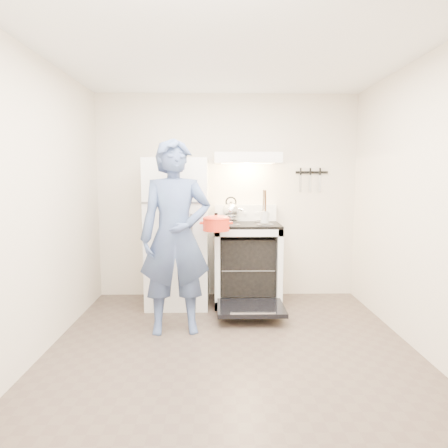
{
  "coord_description": "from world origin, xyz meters",
  "views": [
    {
      "loc": [
        -0.12,
        -3.17,
        1.49
      ],
      "look_at": [
        -0.05,
        1.0,
        1.0
      ],
      "focal_mm": 32.0,
      "sensor_mm": 36.0,
      "label": 1
    }
  ],
  "objects": [
    {
      "name": "dutch_oven",
      "position": [
        -0.13,
        0.96,
        1.0
      ],
      "size": [
        0.35,
        0.28,
        0.23
      ],
      "primitive_type": null,
      "color": "red",
      "rests_on": "person"
    },
    {
      "name": "back_wall",
      "position": [
        0.0,
        1.8,
        1.25
      ],
      "size": [
        3.2,
        0.02,
        2.5
      ],
      "primitive_type": "cube",
      "color": "beige",
      "rests_on": "ground"
    },
    {
      "name": "person",
      "position": [
        -0.52,
        0.58,
        0.92
      ],
      "size": [
        0.73,
        0.53,
        1.85
      ],
      "primitive_type": "imported",
      "rotation": [
        0.0,
        0.0,
        0.13
      ],
      "color": "navy",
      "rests_on": "floor"
    },
    {
      "name": "oven_rack",
      "position": [
        0.23,
        1.48,
        0.44
      ],
      "size": [
        0.6,
        0.52,
        0.01
      ],
      "primitive_type": "cube",
      "color": "slate",
      "rests_on": "stove_body"
    },
    {
      "name": "range_hood",
      "position": [
        0.23,
        1.55,
        1.71
      ],
      "size": [
        0.76,
        0.5,
        0.12
      ],
      "primitive_type": "cube",
      "color": "white",
      "rests_on": "back_wall"
    },
    {
      "name": "backsplash",
      "position": [
        0.23,
        1.76,
        1.05
      ],
      "size": [
        0.76,
        0.07,
        0.2
      ],
      "primitive_type": "cube",
      "color": "white",
      "rests_on": "cooktop"
    },
    {
      "name": "floor",
      "position": [
        0.0,
        0.0,
        0.0
      ],
      "size": [
        3.6,
        3.6,
        0.0
      ],
      "primitive_type": "plane",
      "color": "#4C4035",
      "rests_on": "ground"
    },
    {
      "name": "stove_body",
      "position": [
        0.23,
        1.48,
        0.46
      ],
      "size": [
        0.76,
        0.65,
        0.92
      ],
      "primitive_type": "cube",
      "color": "white",
      "rests_on": "floor"
    },
    {
      "name": "pizza_stone",
      "position": [
        0.14,
        1.54,
        0.45
      ],
      "size": [
        0.32,
        0.32,
        0.02
      ],
      "primitive_type": "cylinder",
      "color": "#866148",
      "rests_on": "oven_rack"
    },
    {
      "name": "tea_kettle",
      "position": [
        0.05,
        1.66,
        1.1
      ],
      "size": [
        0.25,
        0.21,
        0.3
      ],
      "primitive_type": null,
      "color": "silver",
      "rests_on": "cooktop"
    },
    {
      "name": "oven_door",
      "position": [
        0.23,
        0.88,
        0.12
      ],
      "size": [
        0.7,
        0.54,
        0.04
      ],
      "primitive_type": "cube",
      "color": "black",
      "rests_on": "floor"
    },
    {
      "name": "cooktop",
      "position": [
        0.23,
        1.48,
        0.94
      ],
      "size": [
        0.76,
        0.65,
        0.03
      ],
      "primitive_type": "cube",
      "color": "black",
      "rests_on": "stove_body"
    },
    {
      "name": "refrigerator",
      "position": [
        -0.58,
        1.45,
        0.85
      ],
      "size": [
        0.7,
        0.7,
        1.7
      ],
      "primitive_type": "cube",
      "color": "white",
      "rests_on": "floor"
    },
    {
      "name": "utensil_jar",
      "position": [
        0.41,
        1.27,
        1.05
      ],
      "size": [
        0.11,
        0.11,
        0.13
      ],
      "primitive_type": "cylinder",
      "rotation": [
        0.0,
        0.0,
        -0.21
      ],
      "color": "silver",
      "rests_on": "cooktop"
    },
    {
      "name": "knife_strip",
      "position": [
        1.05,
        1.79,
        1.55
      ],
      "size": [
        0.4,
        0.02,
        0.03
      ],
      "primitive_type": "cube",
      "color": "black",
      "rests_on": "back_wall"
    }
  ]
}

